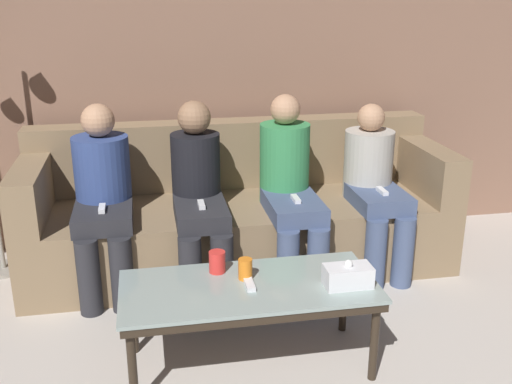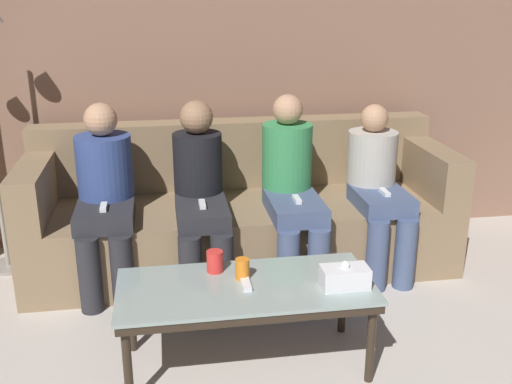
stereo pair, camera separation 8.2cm
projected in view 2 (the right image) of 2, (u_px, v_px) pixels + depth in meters
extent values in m
cube|color=#8C6651|center=(230.00, 57.00, 4.11)|extent=(12.00, 0.06, 2.60)
cube|color=#897051|center=(242.00, 233.00, 3.93)|extent=(2.70, 0.88, 0.45)
cube|color=#897051|center=(235.00, 153.00, 4.10)|extent=(2.70, 0.20, 0.46)
cube|color=#897051|center=(36.00, 187.00, 3.62)|extent=(0.18, 0.88, 0.32)
cube|color=#897051|center=(428.00, 168.00, 4.00)|extent=(0.18, 0.88, 0.32)
cube|color=#8C9E99|center=(246.00, 286.00, 2.80)|extent=(1.20, 0.54, 0.02)
cube|color=#2D2319|center=(246.00, 292.00, 2.81)|extent=(1.17, 0.53, 0.04)
cylinder|color=#2D2319|center=(128.00, 369.00, 2.59)|extent=(0.04, 0.04, 0.38)
cylinder|color=#2D2319|center=(371.00, 346.00, 2.75)|extent=(0.04, 0.04, 0.38)
cylinder|color=#2D2319|center=(131.00, 317.00, 3.00)|extent=(0.04, 0.04, 0.38)
cylinder|color=#2D2319|center=(343.00, 299.00, 3.16)|extent=(0.04, 0.04, 0.38)
cylinder|color=red|center=(215.00, 261.00, 2.91)|extent=(0.08, 0.08, 0.11)
cylinder|color=orange|center=(242.00, 269.00, 2.84)|extent=(0.07, 0.07, 0.10)
cube|color=white|center=(345.00, 277.00, 2.76)|extent=(0.22, 0.12, 0.10)
sphere|color=white|center=(345.00, 265.00, 2.74)|extent=(0.04, 0.04, 0.04)
cube|color=white|center=(246.00, 283.00, 2.79)|extent=(0.04, 0.15, 0.02)
cylinder|color=gray|center=(9.00, 266.00, 3.94)|extent=(0.26, 0.26, 0.02)
cylinder|color=#28282D|center=(90.00, 275.00, 3.36)|extent=(0.13, 0.13, 0.45)
cylinder|color=#28282D|center=(123.00, 273.00, 3.38)|extent=(0.13, 0.13, 0.45)
cube|color=#28282D|center=(105.00, 215.00, 3.48)|extent=(0.33, 0.41, 0.10)
cylinder|color=#334784|center=(105.00, 174.00, 3.61)|extent=(0.33, 0.33, 0.48)
sphere|color=tan|center=(100.00, 119.00, 3.50)|extent=(0.20, 0.20, 0.20)
cube|color=white|center=(104.00, 207.00, 3.42)|extent=(0.04, 0.12, 0.02)
cylinder|color=#28282D|center=(191.00, 273.00, 3.38)|extent=(0.13, 0.13, 0.45)
cylinder|color=#28282D|center=(222.00, 271.00, 3.40)|extent=(0.13, 0.13, 0.45)
cube|color=#28282D|center=(202.00, 212.00, 3.53)|extent=(0.30, 0.49, 0.10)
cylinder|color=black|center=(198.00, 170.00, 3.69)|extent=(0.30, 0.30, 0.47)
sphere|color=#997051|center=(196.00, 117.00, 3.59)|extent=(0.20, 0.20, 0.20)
cube|color=white|center=(202.00, 204.00, 3.46)|extent=(0.04, 0.12, 0.02)
cylinder|color=#47567A|center=(288.00, 267.00, 3.45)|extent=(0.13, 0.13, 0.45)
cylinder|color=#47567A|center=(318.00, 265.00, 3.48)|extent=(0.13, 0.13, 0.45)
cube|color=#47567A|center=(295.00, 207.00, 3.61)|extent=(0.31, 0.50, 0.10)
cylinder|color=#388E51|center=(287.00, 164.00, 3.77)|extent=(0.31, 0.31, 0.50)
sphere|color=tan|center=(288.00, 109.00, 3.66)|extent=(0.19, 0.19, 0.19)
cube|color=white|center=(297.00, 199.00, 3.54)|extent=(0.04, 0.12, 0.02)
cylinder|color=#47567A|center=(377.00, 255.00, 3.60)|extent=(0.13, 0.13, 0.45)
cylinder|color=#47567A|center=(405.00, 253.00, 3.63)|extent=(0.13, 0.13, 0.45)
cube|color=#47567A|center=(381.00, 200.00, 3.72)|extent=(0.32, 0.43, 0.10)
cylinder|color=#B7B2A8|center=(371.00, 165.00, 3.87)|extent=(0.32, 0.32, 0.44)
sphere|color=tan|center=(374.00, 118.00, 3.77)|extent=(0.18, 0.18, 0.18)
cube|color=white|center=(385.00, 192.00, 3.66)|extent=(0.04, 0.12, 0.02)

